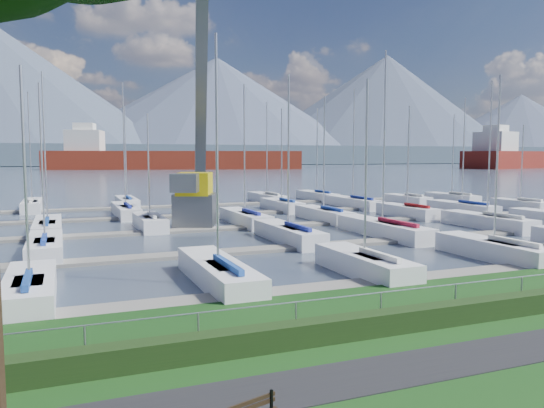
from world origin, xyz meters
TOP-DOWN VIEW (x-y plane):
  - path at (0.00, -3.00)m, footprint 160.00×2.00m
  - water at (0.00, 260.00)m, footprint 800.00×540.00m
  - hedge at (0.00, -0.40)m, footprint 80.00×0.70m
  - fence at (0.00, 0.00)m, footprint 80.00×0.04m
  - foothill at (0.00, 330.00)m, footprint 900.00×80.00m
  - mountains at (7.35, 404.62)m, footprint 1190.00×360.00m
  - docks at (0.00, 26.00)m, footprint 90.00×41.60m
  - crane at (0.02, 29.15)m, footprint 5.95×13.49m
  - cargo_ship_mid at (31.19, 214.61)m, footprint 108.13×42.86m
  - cargo_ship_east at (195.79, 176.82)m, footprint 89.75×40.10m
  - sailboat_fleet at (-0.85, 29.20)m, footprint 74.15×48.93m

SIDE VIEW (x-z plane):
  - water at x=0.00m, z-range -0.50..-0.30m
  - docks at x=0.00m, z-range -0.34..-0.09m
  - path at x=0.00m, z-range -0.01..0.03m
  - hedge at x=0.00m, z-range 0.00..0.70m
  - fence at x=0.00m, z-range 1.18..1.22m
  - cargo_ship_mid at x=31.19m, z-range -7.27..14.23m
  - cargo_ship_east at x=195.79m, z-range -7.09..14.41m
  - crane at x=0.02m, z-range -5.85..16.50m
  - sailboat_fleet at x=-0.85m, z-range -1.30..12.28m
  - foothill at x=0.00m, z-range 0.00..12.00m
  - mountains at x=7.35m, z-range -10.82..104.18m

